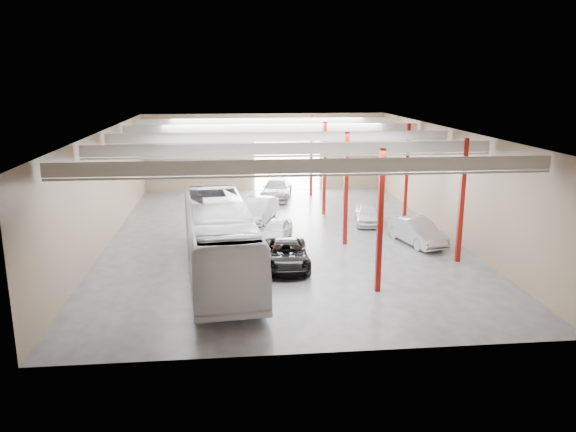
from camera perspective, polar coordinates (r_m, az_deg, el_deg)
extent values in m
cube|color=#404045|center=(36.79, -0.67, -2.15)|extent=(22.00, 32.00, 0.01)
cube|color=#9D9D99|center=(35.50, -0.70, 8.77)|extent=(22.00, 32.00, 0.12)
cube|color=brown|center=(51.74, -2.31, 6.49)|extent=(22.00, 0.12, 7.00)
cube|color=brown|center=(20.59, 3.40, -5.05)|extent=(22.00, 0.12, 7.00)
cube|color=brown|center=(36.68, -18.08, 2.73)|extent=(0.12, 32.00, 7.00)
cube|color=brown|center=(38.55, 15.85, 3.40)|extent=(0.12, 32.00, 7.00)
cube|color=white|center=(51.90, -0.08, 5.41)|extent=(6.00, 0.20, 5.00)
cube|color=maroon|center=(27.01, 9.33, -0.60)|extent=(0.25, 0.25, 7.00)
cube|color=maroon|center=(34.59, 5.91, 2.71)|extent=(0.25, 0.25, 7.00)
cube|color=maroon|center=(42.33, 3.72, 4.81)|extent=(0.25, 0.25, 7.00)
cube|color=maroon|center=(49.17, 2.36, 6.10)|extent=(0.25, 0.25, 7.00)
cube|color=maroon|center=(32.55, 17.23, 1.44)|extent=(0.25, 0.25, 7.00)
cube|color=maroon|center=(41.76, 11.94, 4.41)|extent=(0.25, 0.25, 7.00)
cube|color=silver|center=(23.71, 1.95, 5.09)|extent=(21.60, 0.15, 0.60)
cube|color=silver|center=(23.78, 1.95, 4.14)|extent=(21.60, 0.10, 0.10)
cube|color=silver|center=(29.61, 0.37, 6.87)|extent=(21.60, 0.15, 0.60)
cube|color=silver|center=(29.66, 0.37, 6.10)|extent=(21.60, 0.10, 0.10)
cube|color=silver|center=(35.54, -0.70, 8.05)|extent=(21.60, 0.15, 0.60)
cube|color=silver|center=(35.59, -0.70, 7.41)|extent=(21.60, 0.10, 0.10)
cube|color=silver|center=(41.49, -1.46, 8.89)|extent=(21.60, 0.15, 0.60)
cube|color=silver|center=(41.53, -1.46, 8.34)|extent=(21.60, 0.10, 0.10)
cube|color=silver|center=(47.46, -2.03, 9.52)|extent=(21.60, 0.15, 0.60)
cube|color=silver|center=(47.49, -2.03, 9.04)|extent=(21.60, 0.10, 0.10)
imported|color=silver|center=(29.56, -6.97, -2.42)|extent=(4.52, 14.05, 3.85)
imported|color=black|center=(30.85, -0.15, -3.94)|extent=(2.62, 5.30, 1.44)
imported|color=silver|center=(35.81, -1.22, -1.47)|extent=(2.78, 4.32, 1.37)
imported|color=#AEAFB3|center=(40.74, -3.02, 0.65)|extent=(3.32, 5.45, 1.70)
imported|color=gray|center=(48.28, -1.16, 2.76)|extent=(3.41, 6.14, 1.68)
imported|color=#A2A2A7|center=(36.03, 12.95, -1.54)|extent=(2.81, 5.11, 1.60)
imported|color=silver|center=(40.36, 8.07, 0.19)|extent=(2.35, 4.35, 1.41)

